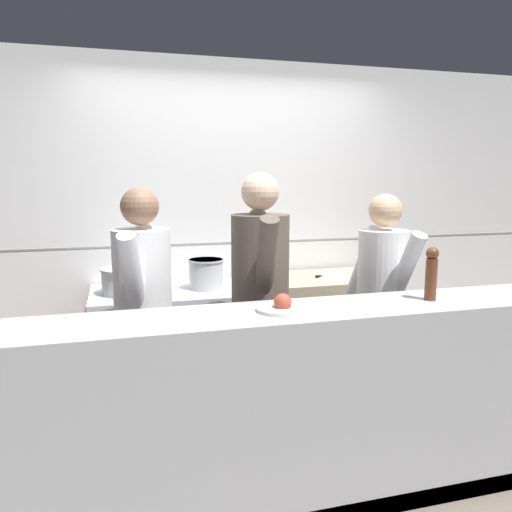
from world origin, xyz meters
The scene contains 14 objects.
ground_plane centered at (0.00, 0.00, 0.00)m, with size 14.00×14.00×0.00m, color #6B6056.
wall_back_tiled centered at (0.00, 1.42, 1.30)m, with size 8.00×0.06×2.60m.
oven_range centered at (-0.57, 1.01, 0.43)m, with size 1.10×0.71×0.87m.
prep_counter centered at (0.56, 1.01, 0.45)m, with size 1.06×0.65×0.90m.
pass_counter centered at (-0.01, -0.34, 0.51)m, with size 2.85×0.45×1.04m.
stock_pot centered at (-0.86, 0.98, 0.97)m, with size 0.35×0.35×0.18m.
sauce_pot centered at (-0.29, 0.98, 0.98)m, with size 0.27×0.27×0.22m.
mixing_bowl_steel centered at (0.72, 0.98, 0.94)m, with size 0.27×0.27×0.08m.
chefs_knife centered at (0.73, 0.92, 0.91)m, with size 0.39×0.19×0.02m.
plated_dish_main centered at (-0.14, -0.34, 1.06)m, with size 0.26×0.26×0.09m.
pepper_mill centered at (0.68, -0.34, 1.18)m, with size 0.07×0.07×0.28m.
chef_head_cook centered at (-0.78, 0.29, 0.90)m, with size 0.41×0.71×1.63m.
chef_sous centered at (-0.08, 0.25, 0.95)m, with size 0.39×0.75×1.71m.
chef_line centered at (0.73, 0.23, 0.88)m, with size 0.38×0.69×1.58m.
Camera 1 is at (-0.90, -2.58, 1.68)m, focal length 35.00 mm.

